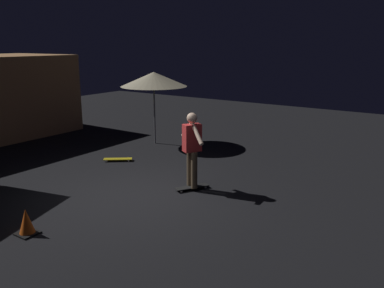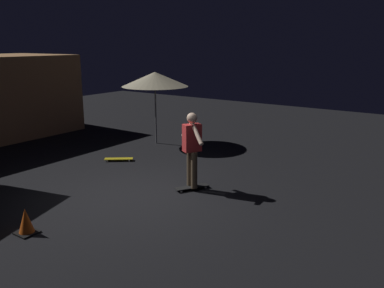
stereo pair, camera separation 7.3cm
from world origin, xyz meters
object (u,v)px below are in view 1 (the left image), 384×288
Objects in this scene: skateboard_ridden at (192,187)px; traffic_cone at (27,223)px; patio_umbrella at (154,79)px; skater at (192,145)px; skateboard_spare at (118,159)px.

traffic_cone is (-3.41, 1.10, 0.16)m from skateboard_ridden.
traffic_cone is (-6.27, -2.32, -1.86)m from patio_umbrella.
traffic_cone is (-3.41, 1.10, -0.83)m from skater.
skateboard_spare is (-2.18, -0.45, -2.02)m from patio_umbrella.
patio_umbrella is 4.89m from skateboard_ridden.
skateboard_ridden is 1.69× the size of traffic_cone.
patio_umbrella reaches higher than traffic_cone.
skateboard_ridden is at bearing -90.00° from skater.
patio_umbrella is 5.00× the size of traffic_cone.
skater reaches higher than skateboard_ridden.
patio_umbrella is at bearing 20.31° from traffic_cone.
skater reaches higher than traffic_cone.
skateboard_spare is 3.20m from skater.
patio_umbrella reaches higher than skateboard_ridden.
skater is at bearing -17.87° from traffic_cone.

